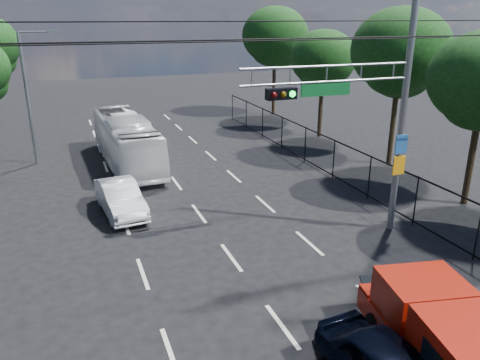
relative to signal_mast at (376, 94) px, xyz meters
name	(u,v)px	position (x,y,z in m)	size (l,w,h in m)	color
lane_markings	(187,197)	(-5.28, 6.01, -5.24)	(6.12, 38.00, 0.01)	beige
signal_mast	(376,94)	(0.00, 0.00, 0.00)	(6.43, 0.39, 9.50)	slate
streetlight_left	(30,92)	(-11.62, 14.01, -1.30)	(2.09, 0.22, 7.08)	slate
utility_wires	(221,34)	(-5.28, 0.84, 1.99)	(22.00, 5.04, 0.74)	black
fence_right	(354,169)	(2.32, 4.18, -4.21)	(0.06, 34.03, 2.00)	black
tree_right_c	(400,58)	(6.53, 7.03, 0.49)	(5.10, 5.10, 8.29)	black
tree_right_d	(323,63)	(6.13, 14.03, -0.39)	(4.32, 4.32, 7.02)	black
tree_right_e	(275,40)	(6.33, 22.03, 0.69)	(5.28, 5.28, 8.58)	black
red_pickup	(452,345)	(-2.80, -7.16, -4.16)	(3.01, 5.72, 2.03)	black
white_bus	(126,140)	(-7.05, 12.15, -3.90)	(2.25, 9.63, 2.68)	silver
white_van	(120,198)	(-8.28, 5.25, -4.58)	(1.41, 4.04, 1.33)	silver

